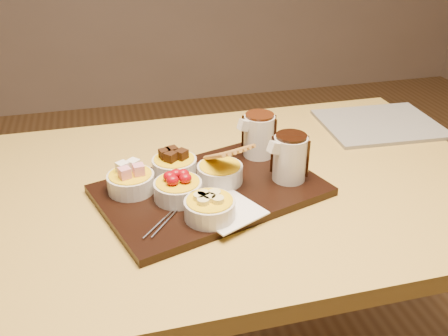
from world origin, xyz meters
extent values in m
cube|color=gold|center=(0.00, 0.00, 0.73)|extent=(1.20, 0.80, 0.04)
cylinder|color=gold|center=(-0.54, 0.34, 0.35)|extent=(0.06, 0.06, 0.71)
cylinder|color=gold|center=(0.54, 0.34, 0.35)|extent=(0.06, 0.06, 0.71)
cube|color=black|center=(-0.06, -0.04, 0.76)|extent=(0.53, 0.42, 0.02)
cube|color=white|center=(-0.05, -0.14, 0.77)|extent=(0.16, 0.16, 0.00)
cylinder|color=beige|center=(-0.23, -0.01, 0.79)|extent=(0.10, 0.10, 0.04)
cylinder|color=beige|center=(-0.13, 0.03, 0.79)|extent=(0.10, 0.10, 0.04)
cylinder|color=beige|center=(-0.14, -0.07, 0.79)|extent=(0.10, 0.10, 0.04)
cylinder|color=beige|center=(-0.04, -0.02, 0.79)|extent=(0.10, 0.10, 0.04)
cylinder|color=beige|center=(-0.09, -0.15, 0.79)|extent=(0.10, 0.10, 0.04)
cylinder|color=silver|center=(0.11, -0.05, 0.82)|extent=(0.09, 0.09, 0.10)
cylinder|color=silver|center=(0.08, 0.08, 0.82)|extent=(0.09, 0.09, 0.10)
cube|color=beige|center=(0.48, 0.20, 0.76)|extent=(0.33, 0.27, 0.01)
camera|label=1|loc=(-0.27, -0.94, 1.32)|focal=40.00mm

